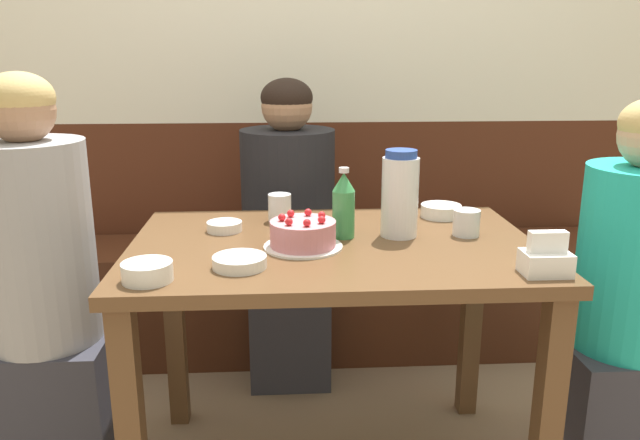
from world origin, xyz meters
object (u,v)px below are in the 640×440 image
(bowl_soup_white, at_px, (441,211))
(person_grey_tee, at_px, (44,304))
(person_pale_blue_shirt, at_px, (629,320))
(bench_seat, at_px, (317,297))
(person_teal_shirt, at_px, (289,240))
(soju_bottle, at_px, (344,205))
(birthday_cake, at_px, (303,234))
(bowl_sauce_shallow, at_px, (224,226))
(glass_water_tall, at_px, (280,208))
(bowl_rice_small, at_px, (240,262))
(water_pitcher, at_px, (400,194))
(bowl_side_dish, at_px, (147,272))
(napkin_holder, at_px, (546,259))
(glass_tumbler_short, at_px, (466,223))

(bowl_soup_white, xyz_separation_m, person_grey_tee, (-1.17, -0.20, -0.20))
(person_pale_blue_shirt, bearing_deg, bench_seat, -48.54)
(bowl_soup_white, distance_m, person_teal_shirt, 0.64)
(bowl_soup_white, height_order, person_grey_tee, person_grey_tee)
(person_teal_shirt, bearing_deg, person_pale_blue_shirt, 52.40)
(soju_bottle, relative_size, person_pale_blue_shirt, 0.18)
(bench_seat, height_order, soju_bottle, soju_bottle)
(bowl_soup_white, bearing_deg, person_teal_shirt, 141.63)
(bench_seat, height_order, person_pale_blue_shirt, person_pale_blue_shirt)
(soju_bottle, bearing_deg, bowl_soup_white, 31.41)
(birthday_cake, bearing_deg, person_grey_tee, 172.70)
(bowl_sauce_shallow, bearing_deg, bowl_soup_white, 10.11)
(bowl_soup_white, distance_m, glass_water_tall, 0.51)
(soju_bottle, distance_m, bowl_rice_small, 0.37)
(water_pitcher, relative_size, bowl_rice_small, 1.86)
(bench_seat, height_order, person_teal_shirt, person_teal_shirt)
(birthday_cake, xyz_separation_m, bowl_side_dish, (-0.36, -0.23, -0.01))
(soju_bottle, distance_m, person_pale_blue_shirt, 0.85)
(bowl_rice_small, distance_m, bowl_sauce_shallow, 0.33)
(napkin_holder, bearing_deg, bowl_soup_white, 102.06)
(water_pitcher, xyz_separation_m, napkin_holder, (0.28, -0.34, -0.08))
(bowl_sauce_shallow, distance_m, person_teal_shirt, 0.57)
(water_pitcher, xyz_separation_m, glass_water_tall, (-0.34, 0.18, -0.08))
(birthday_cake, distance_m, glass_tumbler_short, 0.47)
(birthday_cake, relative_size, bowl_soup_white, 1.67)
(glass_tumbler_short, height_order, person_teal_shirt, person_teal_shirt)
(bowl_sauce_shallow, height_order, person_grey_tee, person_grey_tee)
(bowl_rice_small, bearing_deg, water_pitcher, 29.39)
(glass_water_tall, bearing_deg, glass_tumbler_short, -19.45)
(birthday_cake, height_order, glass_tumbler_short, birthday_cake)
(bench_seat, relative_size, bowl_soup_white, 19.30)
(napkin_holder, relative_size, person_grey_tee, 0.09)
(bench_seat, height_order, napkin_holder, napkin_holder)
(person_teal_shirt, bearing_deg, person_grey_tee, -50.41)
(bowl_rice_small, relative_size, person_pale_blue_shirt, 0.12)
(bowl_soup_white, bearing_deg, birthday_cake, -146.80)
(person_teal_shirt, distance_m, person_pale_blue_shirt, 1.17)
(birthday_cake, distance_m, bowl_sauce_shallow, 0.28)
(water_pitcher, xyz_separation_m, person_grey_tee, (-1.00, -0.00, -0.30))
(soju_bottle, relative_size, bowl_rice_small, 1.51)
(person_teal_shirt, bearing_deg, bowl_soup_white, 51.63)
(soju_bottle, xyz_separation_m, bowl_rice_small, (-0.28, -0.24, -0.08))
(bowl_rice_small, relative_size, person_teal_shirt, 0.11)
(water_pitcher, xyz_separation_m, person_teal_shirt, (-0.31, 0.57, -0.30))
(bowl_sauce_shallow, height_order, person_teal_shirt, person_teal_shirt)
(birthday_cake, height_order, napkin_holder, napkin_holder)
(person_grey_tee, bearing_deg, napkin_holder, -14.52)
(birthday_cake, bearing_deg, glass_tumbler_short, 10.61)
(soju_bottle, xyz_separation_m, napkin_holder, (0.44, -0.33, -0.06))
(soju_bottle, xyz_separation_m, person_grey_tee, (-0.85, 0.00, -0.28))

